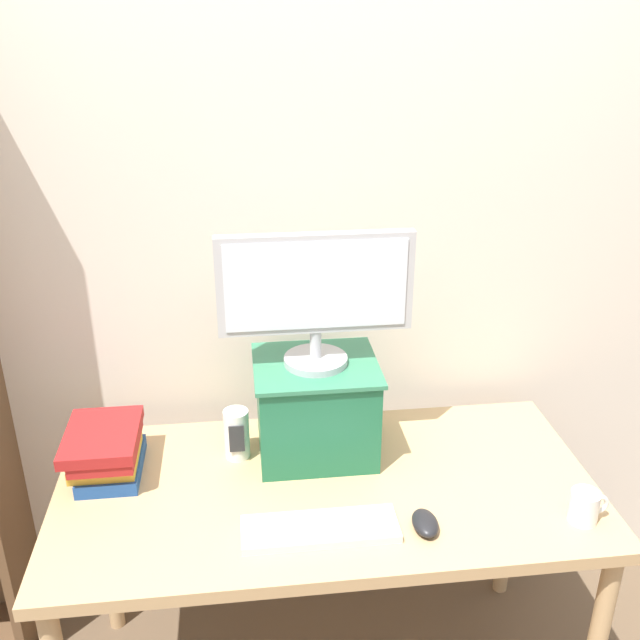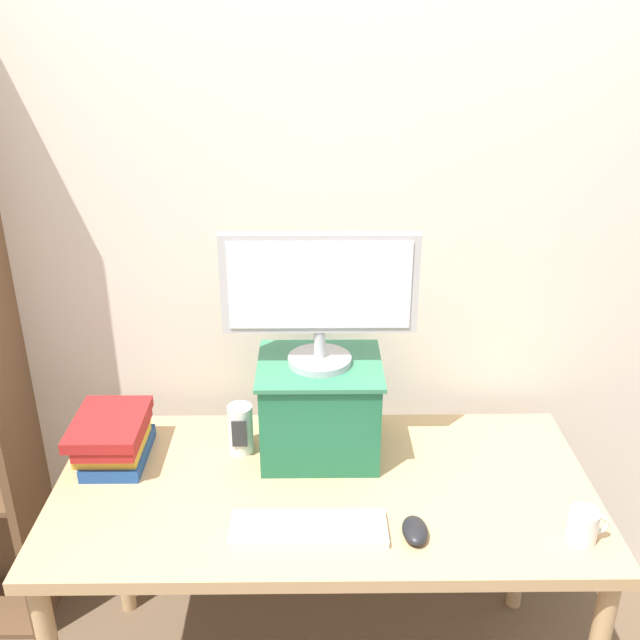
{
  "view_description": "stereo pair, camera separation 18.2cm",
  "coord_description": "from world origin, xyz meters",
  "px_view_note": "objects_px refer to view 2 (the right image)",
  "views": [
    {
      "loc": [
        -0.21,
        -1.58,
        1.96
      ],
      "look_at": [
        -0.01,
        0.07,
        1.22
      ],
      "focal_mm": 40.0,
      "sensor_mm": 36.0,
      "label": 1
    },
    {
      "loc": [
        -0.03,
        -1.59,
        1.96
      ],
      "look_at": [
        -0.01,
        0.07,
        1.22
      ],
      "focal_mm": 40.0,
      "sensor_mm": 36.0,
      "label": 2
    }
  ],
  "objects_px": {
    "computer_mouse": "(415,530)",
    "book_stack": "(113,438)",
    "desk_speaker": "(241,429)",
    "computer_monitor": "(320,292)",
    "keyboard": "(309,528)",
    "desk": "(323,507)",
    "coffee_mug": "(584,526)",
    "riser_box": "(320,405)"
  },
  "relations": [
    {
      "from": "desk",
      "to": "desk_speaker",
      "type": "distance_m",
      "value": 0.33
    },
    {
      "from": "desk",
      "to": "coffee_mug",
      "type": "distance_m",
      "value": 0.68
    },
    {
      "from": "computer_monitor",
      "to": "computer_mouse",
      "type": "bearing_deg",
      "value": -58.68
    },
    {
      "from": "desk_speaker",
      "to": "desk",
      "type": "bearing_deg",
      "value": -34.42
    },
    {
      "from": "riser_box",
      "to": "book_stack",
      "type": "distance_m",
      "value": 0.59
    },
    {
      "from": "computer_mouse",
      "to": "desk_speaker",
      "type": "distance_m",
      "value": 0.59
    },
    {
      "from": "book_stack",
      "to": "desk_speaker",
      "type": "height_order",
      "value": "desk_speaker"
    },
    {
      "from": "computer_mouse",
      "to": "book_stack",
      "type": "bearing_deg",
      "value": 157.86
    },
    {
      "from": "computer_mouse",
      "to": "computer_monitor",
      "type": "bearing_deg",
      "value": 121.32
    },
    {
      "from": "riser_box",
      "to": "book_stack",
      "type": "xyz_separation_m",
      "value": [
        -0.59,
        -0.05,
        -0.08
      ]
    },
    {
      "from": "desk",
      "to": "book_stack",
      "type": "relative_size",
      "value": 5.64
    },
    {
      "from": "computer_monitor",
      "to": "riser_box",
      "type": "bearing_deg",
      "value": 90.0
    },
    {
      "from": "coffee_mug",
      "to": "desk_speaker",
      "type": "distance_m",
      "value": 0.95
    },
    {
      "from": "computer_mouse",
      "to": "keyboard",
      "type": "bearing_deg",
      "value": 176.29
    },
    {
      "from": "book_stack",
      "to": "desk_speaker",
      "type": "bearing_deg",
      "value": 6.38
    },
    {
      "from": "keyboard",
      "to": "computer_mouse",
      "type": "distance_m",
      "value": 0.26
    },
    {
      "from": "riser_box",
      "to": "desk_speaker",
      "type": "distance_m",
      "value": 0.24
    },
    {
      "from": "book_stack",
      "to": "computer_mouse",
      "type": "bearing_deg",
      "value": -22.14
    },
    {
      "from": "book_stack",
      "to": "desk_speaker",
      "type": "xyz_separation_m",
      "value": [
        0.36,
        0.04,
        0.0
      ]
    },
    {
      "from": "riser_box",
      "to": "book_stack",
      "type": "relative_size",
      "value": 1.34
    },
    {
      "from": "keyboard",
      "to": "riser_box",
      "type": "bearing_deg",
      "value": 85.1
    },
    {
      "from": "computer_mouse",
      "to": "book_stack",
      "type": "xyz_separation_m",
      "value": [
        -0.82,
        0.33,
        0.05
      ]
    },
    {
      "from": "book_stack",
      "to": "riser_box",
      "type": "bearing_deg",
      "value": 4.64
    },
    {
      "from": "riser_box",
      "to": "keyboard",
      "type": "relative_size",
      "value": 0.9
    },
    {
      "from": "computer_monitor",
      "to": "desk_speaker",
      "type": "bearing_deg",
      "value": -178.46
    },
    {
      "from": "coffee_mug",
      "to": "keyboard",
      "type": "bearing_deg",
      "value": 177.13
    },
    {
      "from": "riser_box",
      "to": "keyboard",
      "type": "height_order",
      "value": "riser_box"
    },
    {
      "from": "riser_box",
      "to": "computer_mouse",
      "type": "distance_m",
      "value": 0.46
    },
    {
      "from": "desk",
      "to": "computer_mouse",
      "type": "height_order",
      "value": "computer_mouse"
    },
    {
      "from": "computer_monitor",
      "to": "computer_mouse",
      "type": "distance_m",
      "value": 0.65
    },
    {
      "from": "keyboard",
      "to": "book_stack",
      "type": "bearing_deg",
      "value": 150.4
    },
    {
      "from": "desk",
      "to": "computer_monitor",
      "type": "bearing_deg",
      "value": 93.0
    },
    {
      "from": "computer_mouse",
      "to": "book_stack",
      "type": "height_order",
      "value": "book_stack"
    },
    {
      "from": "desk_speaker",
      "to": "book_stack",
      "type": "bearing_deg",
      "value": -173.62
    },
    {
      "from": "desk",
      "to": "computer_mouse",
      "type": "distance_m",
      "value": 0.32
    },
    {
      "from": "computer_monitor",
      "to": "keyboard",
      "type": "relative_size",
      "value": 1.35
    },
    {
      "from": "desk",
      "to": "desk_speaker",
      "type": "bearing_deg",
      "value": 145.58
    },
    {
      "from": "computer_mouse",
      "to": "desk_speaker",
      "type": "xyz_separation_m",
      "value": [
        -0.46,
        0.37,
        0.06
      ]
    },
    {
      "from": "desk_speaker",
      "to": "computer_monitor",
      "type": "bearing_deg",
      "value": 1.54
    },
    {
      "from": "computer_mouse",
      "to": "riser_box",
      "type": "bearing_deg",
      "value": 121.22
    },
    {
      "from": "book_stack",
      "to": "desk_speaker",
      "type": "distance_m",
      "value": 0.36
    },
    {
      "from": "riser_box",
      "to": "desk_speaker",
      "type": "xyz_separation_m",
      "value": [
        -0.23,
        -0.01,
        -0.07
      ]
    }
  ]
}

